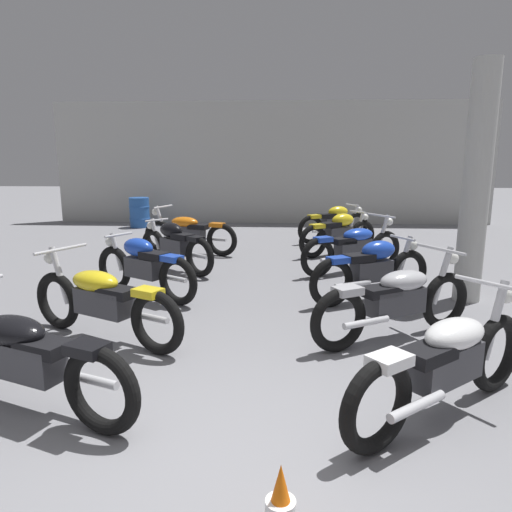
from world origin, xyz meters
The scene contains 15 objects.
ground_plane centered at (0.00, 0.00, 0.00)m, with size 60.00×60.00×0.00m, color gray.
back_wall centered at (0.00, 11.86, 1.80)m, with size 13.10×0.24×3.60m, color #B2B2AD.
support_pillar centered at (2.96, 3.98, 1.60)m, with size 0.36×0.36×3.20m, color #B2B2AD.
motorcycle_left_row_0 centered at (-1.59, 0.75, 0.45)m, with size 2.07×0.98×0.97m.
motorcycle_left_row_1 centered at (-1.54, 2.22, 0.45)m, with size 2.00×1.11×0.97m.
motorcycle_left_row_2 centered at (-1.57, 3.84, 0.46)m, with size 1.74×1.11×0.88m.
motorcycle_left_row_3 centered at (-1.50, 5.47, 0.46)m, with size 1.60×1.33×0.88m.
motorcycle_left_row_4 centered at (-1.57, 6.99, 0.45)m, with size 2.09×0.92×0.97m.
motorcycle_right_row_0 centered at (1.63, 0.86, 0.45)m, with size 1.76×1.44×0.97m.
motorcycle_right_row_1 centered at (1.63, 2.44, 0.45)m, with size 1.94×1.19×0.97m.
motorcycle_right_row_2 centered at (1.62, 3.85, 0.46)m, with size 1.79×1.02×0.88m.
motorcycle_right_row_3 centered at (1.61, 5.54, 0.45)m, with size 1.89×1.26×0.97m.
motorcycle_right_row_4 centered at (1.53, 7.04, 0.46)m, with size 1.69×1.20×0.88m.
motorcycle_right_row_5 centered at (1.60, 8.55, 0.46)m, with size 1.78×1.05×0.88m.
oil_drum centered at (-3.74, 10.67, 0.43)m, with size 0.59×0.59×0.85m.
Camera 1 is at (0.40, -2.50, 1.95)m, focal length 32.86 mm.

